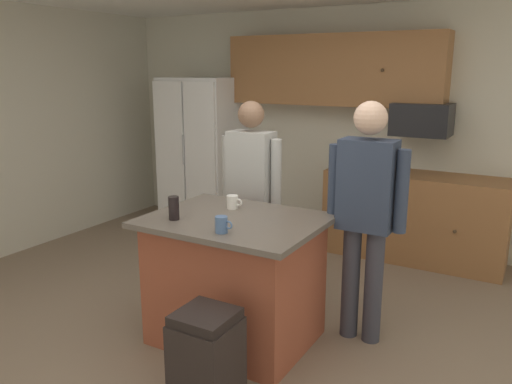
{
  "coord_description": "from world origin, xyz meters",
  "views": [
    {
      "loc": [
        1.71,
        -2.74,
        1.95
      ],
      "look_at": [
        -0.13,
        0.46,
        1.05
      ],
      "focal_mm": 35.86,
      "sensor_mm": 36.0,
      "label": 1
    }
  ],
  "objects_px": {
    "refrigerator": "(203,153)",
    "glass_stout_tall": "(174,208)",
    "kitchen_island": "(235,279)",
    "person_guest_left": "(366,206)",
    "person_host_foreground": "(251,185)",
    "trash_bin": "(207,361)",
    "mug_blue_stoneware": "(233,202)",
    "mug_ceramic_white": "(222,225)",
    "microwave_over_range": "(422,119)"
  },
  "relations": [
    {
      "from": "refrigerator",
      "to": "glass_stout_tall",
      "type": "distance_m",
      "value": 2.9
    },
    {
      "from": "refrigerator",
      "to": "kitchen_island",
      "type": "bearing_deg",
      "value": -49.88
    },
    {
      "from": "person_guest_left",
      "to": "person_host_foreground",
      "type": "bearing_deg",
      "value": -46.2
    },
    {
      "from": "refrigerator",
      "to": "kitchen_island",
      "type": "relative_size",
      "value": 1.51
    },
    {
      "from": "glass_stout_tall",
      "to": "trash_bin",
      "type": "xyz_separation_m",
      "value": [
        0.62,
        -0.52,
        -0.71
      ]
    },
    {
      "from": "person_guest_left",
      "to": "mug_blue_stoneware",
      "type": "bearing_deg",
      "value": -14.73
    },
    {
      "from": "refrigerator",
      "to": "trash_bin",
      "type": "relative_size",
      "value": 3.01
    },
    {
      "from": "mug_blue_stoneware",
      "to": "trash_bin",
      "type": "height_order",
      "value": "mug_blue_stoneware"
    },
    {
      "from": "person_host_foreground",
      "to": "glass_stout_tall",
      "type": "relative_size",
      "value": 10.26
    },
    {
      "from": "glass_stout_tall",
      "to": "mug_blue_stoneware",
      "type": "height_order",
      "value": "glass_stout_tall"
    },
    {
      "from": "refrigerator",
      "to": "mug_ceramic_white",
      "type": "height_order",
      "value": "refrigerator"
    },
    {
      "from": "refrigerator",
      "to": "person_guest_left",
      "type": "relative_size",
      "value": 1.06
    },
    {
      "from": "glass_stout_tall",
      "to": "mug_blue_stoneware",
      "type": "relative_size",
      "value": 1.29
    },
    {
      "from": "kitchen_island",
      "to": "trash_bin",
      "type": "xyz_separation_m",
      "value": [
        0.28,
        -0.76,
        -0.17
      ]
    },
    {
      "from": "person_host_foreground",
      "to": "mug_ceramic_white",
      "type": "relative_size",
      "value": 13.66
    },
    {
      "from": "person_host_foreground",
      "to": "trash_bin",
      "type": "height_order",
      "value": "person_host_foreground"
    },
    {
      "from": "person_guest_left",
      "to": "trash_bin",
      "type": "bearing_deg",
      "value": 36.76
    },
    {
      "from": "microwave_over_range",
      "to": "mug_ceramic_white",
      "type": "distance_m",
      "value": 2.77
    },
    {
      "from": "refrigerator",
      "to": "trash_bin",
      "type": "distance_m",
      "value": 3.72
    },
    {
      "from": "person_guest_left",
      "to": "trash_bin",
      "type": "relative_size",
      "value": 2.85
    },
    {
      "from": "trash_bin",
      "to": "refrigerator",
      "type": "bearing_deg",
      "value": 125.82
    },
    {
      "from": "mug_ceramic_white",
      "to": "mug_blue_stoneware",
      "type": "relative_size",
      "value": 0.97
    },
    {
      "from": "microwave_over_range",
      "to": "mug_blue_stoneware",
      "type": "relative_size",
      "value": 4.41
    },
    {
      "from": "person_guest_left",
      "to": "mug_ceramic_white",
      "type": "xyz_separation_m",
      "value": [
        -0.69,
        -0.78,
        -0.03
      ]
    },
    {
      "from": "mug_ceramic_white",
      "to": "glass_stout_tall",
      "type": "height_order",
      "value": "glass_stout_tall"
    },
    {
      "from": "person_host_foreground",
      "to": "refrigerator",
      "type": "bearing_deg",
      "value": -155.45
    },
    {
      "from": "mug_ceramic_white",
      "to": "kitchen_island",
      "type": "bearing_deg",
      "value": 108.09
    },
    {
      "from": "microwave_over_range",
      "to": "person_guest_left",
      "type": "bearing_deg",
      "value": -88.12
    },
    {
      "from": "person_guest_left",
      "to": "trash_bin",
      "type": "distance_m",
      "value": 1.5
    },
    {
      "from": "refrigerator",
      "to": "person_host_foreground",
      "type": "distance_m",
      "value": 2.12
    },
    {
      "from": "mug_blue_stoneware",
      "to": "person_guest_left",
      "type": "bearing_deg",
      "value": 15.76
    },
    {
      "from": "mug_ceramic_white",
      "to": "glass_stout_tall",
      "type": "xyz_separation_m",
      "value": [
        -0.45,
        0.08,
        0.03
      ]
    },
    {
      "from": "person_guest_left",
      "to": "mug_ceramic_white",
      "type": "bearing_deg",
      "value": 18.3
    },
    {
      "from": "person_host_foreground",
      "to": "person_guest_left",
      "type": "distance_m",
      "value": 1.16
    },
    {
      "from": "kitchen_island",
      "to": "refrigerator",
      "type": "bearing_deg",
      "value": 130.12
    },
    {
      "from": "glass_stout_tall",
      "to": "mug_ceramic_white",
      "type": "bearing_deg",
      "value": -10.0
    },
    {
      "from": "glass_stout_tall",
      "to": "refrigerator",
      "type": "bearing_deg",
      "value": 121.83
    },
    {
      "from": "trash_bin",
      "to": "mug_ceramic_white",
      "type": "bearing_deg",
      "value": 111.63
    },
    {
      "from": "person_guest_left",
      "to": "mug_blue_stoneware",
      "type": "distance_m",
      "value": 0.97
    },
    {
      "from": "refrigerator",
      "to": "person_guest_left",
      "type": "distance_m",
      "value": 3.19
    },
    {
      "from": "microwave_over_range",
      "to": "person_host_foreground",
      "type": "distance_m",
      "value": 1.94
    },
    {
      "from": "person_host_foreground",
      "to": "mug_ceramic_white",
      "type": "distance_m",
      "value": 1.18
    },
    {
      "from": "refrigerator",
      "to": "glass_stout_tall",
      "type": "bearing_deg",
      "value": -58.17
    },
    {
      "from": "refrigerator",
      "to": "mug_ceramic_white",
      "type": "bearing_deg",
      "value": -52.12
    },
    {
      "from": "kitchen_island",
      "to": "mug_ceramic_white",
      "type": "relative_size",
      "value": 9.85
    },
    {
      "from": "person_guest_left",
      "to": "trash_bin",
      "type": "xyz_separation_m",
      "value": [
        -0.51,
        -1.22,
        -0.71
      ]
    },
    {
      "from": "microwave_over_range",
      "to": "glass_stout_tall",
      "type": "relative_size",
      "value": 3.41
    },
    {
      "from": "person_host_foreground",
      "to": "glass_stout_tall",
      "type": "distance_m",
      "value": 1.02
    },
    {
      "from": "glass_stout_tall",
      "to": "microwave_over_range",
      "type": "bearing_deg",
      "value": 67.4
    },
    {
      "from": "microwave_over_range",
      "to": "kitchen_island",
      "type": "height_order",
      "value": "microwave_over_range"
    }
  ]
}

